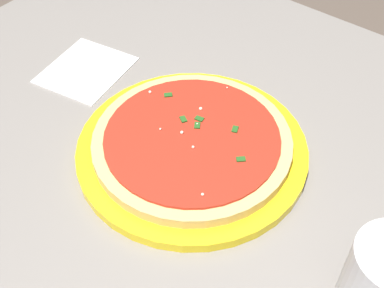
{
  "coord_description": "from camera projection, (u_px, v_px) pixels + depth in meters",
  "views": [
    {
      "loc": [
        -0.33,
        0.4,
        1.31
      ],
      "look_at": [
        -0.03,
        0.01,
        0.79
      ],
      "focal_mm": 48.58,
      "sensor_mm": 36.0,
      "label": 1
    }
  ],
  "objects": [
    {
      "name": "serving_plate",
      "position": [
        192.0,
        150.0,
        0.72
      ],
      "size": [
        0.32,
        0.32,
        0.02
      ],
      "primitive_type": "cylinder",
      "color": "yellow",
      "rests_on": "restaurant_table"
    },
    {
      "name": "restaurant_table",
      "position": [
        183.0,
        201.0,
        0.86
      ],
      "size": [
        0.99,
        0.85,
        0.77
      ],
      "color": "black",
      "rests_on": "ground_plane"
    },
    {
      "name": "pizza",
      "position": [
        192.0,
        142.0,
        0.71
      ],
      "size": [
        0.27,
        0.27,
        0.02
      ],
      "color": "#DBB26B",
      "rests_on": "serving_plate"
    },
    {
      "name": "napkin_folded_right",
      "position": [
        86.0,
        70.0,
        0.86
      ],
      "size": [
        0.14,
        0.15,
        0.0
      ],
      "primitive_type": "cube",
      "rotation": [
        0.0,
        0.0,
        0.17
      ],
      "color": "white",
      "rests_on": "restaurant_table"
    }
  ]
}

